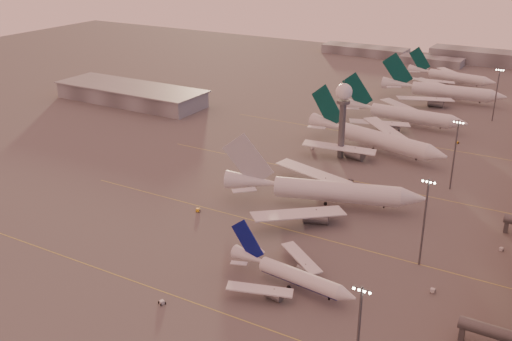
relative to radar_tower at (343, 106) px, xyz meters
The scene contains 22 objects.
ground 121.92m from the radar_tower, 92.39° to the right, with size 700.00×700.00×0.00m, color #535150.
taxiway_markings 71.83m from the radar_tower, 68.66° to the right, with size 180.00×185.25×0.02m.
hangar 127.68m from the radar_tower, behind, with size 82.00×27.00×8.50m.
radar_tower is the anchor object (origin of this frame).
mast_a 131.38m from the radar_tower, 66.17° to the right, with size 3.60×0.56×25.00m.
mast_b 82.32m from the radar_tower, 52.43° to the right, with size 3.60×0.56×25.00m.
mast_c 46.66m from the radar_tower, 12.53° to the right, with size 3.60×0.56×25.00m.
mast_d 91.11m from the radar_tower, 61.74° to the left, with size 3.60×0.56×25.00m.
distant_horizon 205.86m from the radar_tower, 90.67° to the left, with size 165.00×37.50×9.00m.
narrowbody_mid 97.03m from the radar_tower, 74.72° to the right, with size 36.92×29.33×14.44m.
widebody_white 49.30m from the radar_tower, 74.25° to the right, with size 63.41×50.04×23.04m.
greentail_a 23.02m from the radar_tower, 53.64° to the left, with size 63.14×50.40×23.33m.
greentail_b 55.85m from the radar_tower, 81.12° to the left, with size 59.74×48.21×21.69m.
greentail_c 105.15m from the radar_tower, 82.44° to the left, with size 64.06×51.60×23.26m.
greentail_d 143.87m from the radar_tower, 86.55° to the left, with size 52.38×41.97×19.14m.
gsv_tug_mid 116.16m from the radar_tower, 89.10° to the right, with size 3.84×3.19×0.95m.
gsv_truck_b 97.73m from the radar_tower, 53.32° to the right, with size 5.78×2.27×2.32m.
gsv_truck_c 73.87m from the radar_tower, 106.00° to the right, with size 6.26×4.38×2.39m.
gsv_catering_b 84.45m from the radar_tower, 34.25° to the right, with size 4.99×3.52×3.75m.
gsv_tug_far 32.27m from the radar_tower, 59.09° to the right, with size 3.74×4.12×1.01m.
gsv_truck_d 24.02m from the radar_tower, 168.15° to the left, with size 2.28×5.80×2.33m.
gsv_tug_hangar 57.31m from the radar_tower, 47.38° to the left, with size 3.12×1.94×0.87m.
Camera 1 is at (87.18, -87.64, 83.88)m, focal length 42.00 mm.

